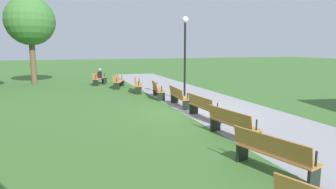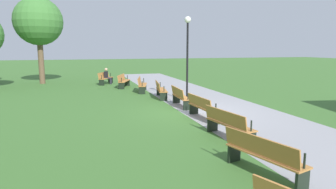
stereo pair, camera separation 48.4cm
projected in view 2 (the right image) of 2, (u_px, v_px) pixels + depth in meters
ground_plane at (192, 112)px, 12.16m from camera, size 120.00×120.00×0.00m
path_paving at (226, 110)px, 12.62m from camera, size 36.83×4.09×0.01m
bench_0 at (105, 78)px, 21.50m from camera, size 1.88×1.28×0.89m
bench_1 at (123, 81)px, 19.65m from camera, size 1.92×1.12×0.89m
bench_2 at (142, 84)px, 17.64m from camera, size 1.93×0.95×0.89m
bench_3 at (160, 89)px, 15.50m from camera, size 1.92×0.76×0.89m
bench_4 at (180, 96)px, 13.23m from camera, size 1.90×0.57×0.89m
bench_5 at (202, 107)px, 10.88m from camera, size 1.90×0.57×0.89m
bench_6 at (228, 124)px, 8.47m from camera, size 1.92×0.76×0.89m
bench_7 at (263, 154)px, 6.02m from camera, size 1.93×0.95×0.89m
person_seated at (107, 76)px, 21.50m from camera, size 0.51×0.60×1.20m
tree_2 at (38, 22)px, 21.17m from camera, size 3.49×3.49×6.34m
lamp_post at (187, 43)px, 14.24m from camera, size 0.32×0.32×4.19m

